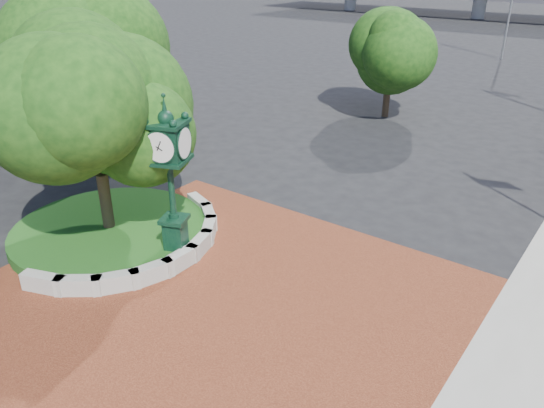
{
  "coord_description": "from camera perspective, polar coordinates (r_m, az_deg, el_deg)",
  "views": [
    {
      "loc": [
        8.1,
        -8.94,
        8.31
      ],
      "look_at": [
        0.37,
        1.5,
        2.12
      ],
      "focal_mm": 35.0,
      "sensor_mm": 36.0,
      "label": 1
    }
  ],
  "objects": [
    {
      "name": "ground",
      "position": [
        14.65,
        -4.71,
        -9.18
      ],
      "size": [
        200.0,
        200.0,
        0.0
      ],
      "primitive_type": "plane",
      "color": "black",
      "rests_on": "ground"
    },
    {
      "name": "plaza",
      "position": [
        14.05,
        -7.43,
        -10.94
      ],
      "size": [
        12.0,
        12.0,
        0.04
      ],
      "primitive_type": "cube",
      "color": "maroon",
      "rests_on": "ground"
    },
    {
      "name": "grass_bed",
      "position": [
        17.81,
        -17.01,
        -2.82
      ],
      "size": [
        6.1,
        6.1,
        0.4
      ],
      "primitive_type": "cylinder",
      "color": "#154918",
      "rests_on": "ground"
    },
    {
      "name": "tree_northwest",
      "position": [
        25.63,
        -20.42,
        14.56
      ],
      "size": [
        5.6,
        5.6,
        6.93
      ],
      "color": "#38281C",
      "rests_on": "ground"
    },
    {
      "name": "tree_planter",
      "position": [
        16.51,
        -18.57,
        8.03
      ],
      "size": [
        5.2,
        5.2,
        6.33
      ],
      "color": "#38281C",
      "rests_on": "ground"
    },
    {
      "name": "tree_street",
      "position": [
        29.96,
        12.61,
        15.15
      ],
      "size": [
        4.4,
        4.4,
        5.45
      ],
      "color": "#38281C",
      "rests_on": "ground"
    },
    {
      "name": "planter_wall",
      "position": [
        16.16,
        -12.06,
        -4.97
      ],
      "size": [
        2.96,
        6.77,
        0.54
      ],
      "color": "#9E9B93",
      "rests_on": "ground"
    },
    {
      "name": "post_clock",
      "position": [
        15.01,
        -10.89,
        3.08
      ],
      "size": [
        1.27,
        1.27,
        4.93
      ],
      "color": "black",
      "rests_on": "ground"
    }
  ]
}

